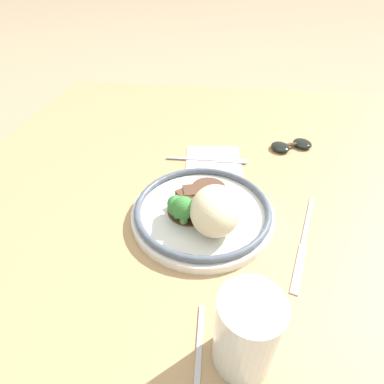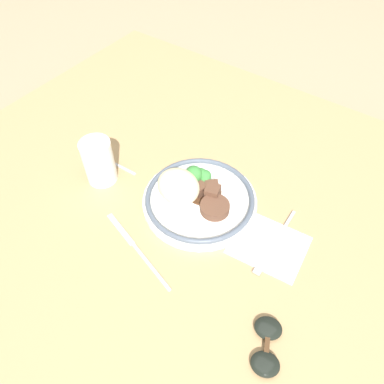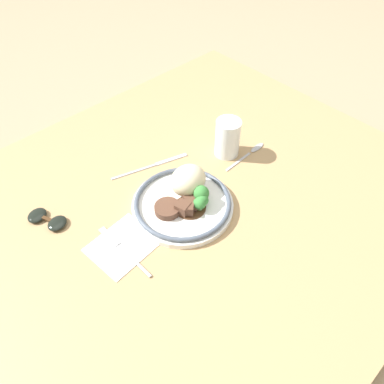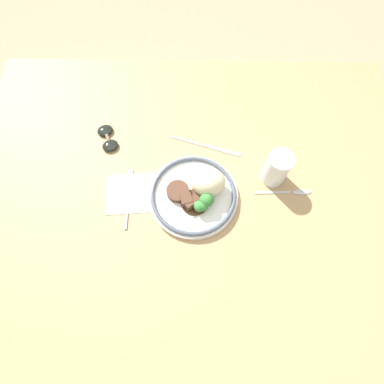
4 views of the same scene
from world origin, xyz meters
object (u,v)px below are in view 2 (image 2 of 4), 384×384
juice_glass (99,163)px  fork (272,247)px  knife (134,247)px  spoon (99,156)px  plate (196,195)px  sunglasses (267,345)px

juice_glass → fork: (-0.43, -0.06, -0.05)m
knife → spoon: bearing=-14.6°
plate → juice_glass: 0.24m
spoon → sunglasses: size_ratio=1.45×
spoon → plate: bearing=-178.4°
plate → spoon: size_ratio=1.53×
knife → fork: bearing=-128.4°
juice_glass → sunglasses: size_ratio=0.96×
juice_glass → fork: size_ratio=0.60×
sunglasses → fork: bearing=-88.5°
plate → knife: 0.18m
plate → sunglasses: bearing=145.6°
knife → plate: bearing=-85.0°
plate → spoon: bearing=3.5°
knife → spoon: spoon is taller
knife → spoon: size_ratio=1.31×
plate → knife: size_ratio=1.17×
fork → sunglasses: (-0.08, 0.19, 0.00)m
juice_glass → spoon: bearing=-38.9°
juice_glass → plate: bearing=-163.6°
plate → juice_glass: juice_glass is taller
fork → spoon: 0.49m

